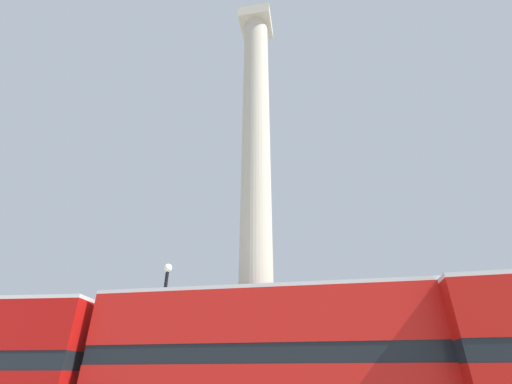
# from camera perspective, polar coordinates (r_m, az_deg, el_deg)

# --- Properties ---
(monument_column) EXTENTS (4.72, 4.72, 25.26)m
(monument_column) POSITION_cam_1_polar(r_m,az_deg,el_deg) (16.96, 0.00, -4.27)
(monument_column) COLOR #BCB29E
(monument_column) RESTS_ON ground_plane
(bus_c) EXTENTS (11.14, 2.87, 4.47)m
(bus_c) POSITION_cam_1_polar(r_m,az_deg,el_deg) (11.96, 1.86, -25.75)
(bus_c) COLOR red
(bus_c) RESTS_ON ground_plane
(street_lamp) EXTENTS (0.36, 0.36, 6.19)m
(street_lamp) POSITION_cam_1_polar(r_m,az_deg,el_deg) (14.90, -15.91, -22.81)
(street_lamp) COLOR black
(street_lamp) RESTS_ON ground_plane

